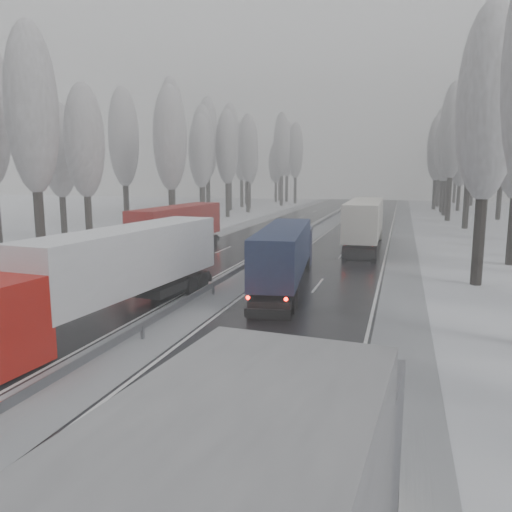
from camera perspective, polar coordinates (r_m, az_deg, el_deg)
The scene contains 48 objects.
carriageway_right at distance 36.42m, azimuth 8.61°, elevation -1.35°, with size 7.50×200.00×0.03m, color black.
carriageway_left at distance 39.19m, azimuth -6.78°, elevation -0.55°, with size 7.50×200.00×0.03m, color black.
median_slush at distance 37.46m, azimuth 0.63°, elevation -0.94°, with size 3.00×200.00×0.04m, color #999CA0.
shoulder_right at distance 36.12m, azimuth 16.42°, elevation -1.71°, with size 2.40×200.00×0.04m, color #999CA0.
shoulder_left at distance 41.36m, azimuth -13.10°, elevation -0.21°, with size 2.40×200.00×0.04m, color #999CA0.
median_guardrail at distance 37.35m, azimuth 0.63°, elevation -0.07°, with size 0.12×200.00×0.76m.
tree_18 at distance 33.08m, azimuth 25.05°, elevation 15.43°, with size 3.60×3.60×16.58m.
tree_22 at distance 51.70m, azimuth 24.75°, elevation 12.43°, with size 3.60×3.60×15.86m.
tree_24 at distance 57.43m, azimuth 25.06°, elevation 14.97°, with size 3.60×3.60×20.49m.
tree_26 at distance 67.41m, azimuth 23.40°, elevation 13.19°, with size 3.60×3.60×18.78m.
tree_28 at distance 77.93m, azimuth 21.55°, elevation 13.07°, with size 3.60×3.60×19.62m.
tree_29 at distance 82.75m, azimuth 26.46°, elevation 11.83°, with size 3.60×3.60×18.11m.
tree_30 at distance 87.58m, azimuth 21.10°, elevation 11.88°, with size 3.60×3.60×17.86m.
tree_31 at distance 92.20m, azimuth 24.65°, elevation 11.78°, with size 3.60×3.60×18.58m.
tree_32 at distance 95.04m, azimuth 20.76°, elevation 11.45°, with size 3.60×3.60×17.33m.
tree_33 at distance 99.22m, azimuth 22.36°, elevation 10.13°, with size 3.60×3.60×14.33m.
tree_34 at distance 102.08m, azimuth 19.96°, elevation 11.41°, with size 3.60×3.60×17.63m.
tree_35 at distance 106.98m, azimuth 24.86°, elevation 11.21°, with size 3.60×3.60×18.25m.
tree_36 at distance 112.05m, azimuth 20.38°, elevation 12.00°, with size 3.60×3.60×20.23m.
tree_37 at distance 116.57m, azimuth 23.66°, elevation 10.47°, with size 3.60×3.60×16.37m.
tree_38 at distance 122.63m, azimuth 20.81°, elevation 11.03°, with size 3.60×3.60×17.97m.
tree_39 at distance 126.80m, azimuth 21.94°, elevation 10.37°, with size 3.60×3.60×16.19m.
tree_58 at distance 39.40m, azimuth -24.24°, elevation 14.95°, with size 3.60×3.60×17.21m.
tree_60 at distance 48.49m, azimuth -19.01°, elevation 12.25°, with size 3.60×3.60×14.84m.
tree_61 at distance 55.10m, azimuth -21.54°, elevation 11.11°, with size 3.60×3.60×13.95m.
tree_62 at distance 54.84m, azimuth -9.81°, elevation 13.02°, with size 3.60×3.60×16.04m.
tree_63 at distance 62.14m, azimuth -14.89°, elevation 12.90°, with size 3.60×3.60×16.88m.
tree_64 at distance 64.77m, azimuth -9.75°, elevation 12.09°, with size 3.60×3.60×15.42m.
tree_65 at distance 69.32m, azimuth -9.69°, elevation 14.04°, with size 3.60×3.60×19.48m.
tree_66 at distance 73.50m, azimuth -6.31°, elevation 11.73°, with size 3.60×3.60×15.23m.
tree_67 at distance 77.78m, azimuth -6.14°, elevation 12.47°, with size 3.60×3.60×17.09m.
tree_68 at distance 79.29m, azimuth -3.33°, elevation 12.25°, with size 3.60×3.60×16.65m.
tree_69 at distance 84.83m, azimuth -5.57°, elevation 13.19°, with size 3.60×3.60×19.35m.
tree_70 at distance 88.77m, azimuth -0.94°, elevation 12.13°, with size 3.60×3.60×17.09m.
tree_71 at distance 94.15m, azimuth -3.04°, elevation 12.93°, with size 3.60×3.60×19.61m.
tree_72 at distance 98.41m, azimuth -0.77°, elevation 11.12°, with size 3.60×3.60×15.11m.
tree_73 at distance 103.14m, azimuth -1.67°, elevation 11.78°, with size 3.60×3.60×17.22m.
tree_74 at distance 107.93m, azimuth 2.96°, elevation 12.50°, with size 3.60×3.60×19.68m.
tree_75 at distance 114.18m, azimuth -1.12°, elevation 11.99°, with size 3.60×3.60×18.60m.
tree_76 at distance 116.83m, azimuth 4.55°, elevation 11.89°, with size 3.60×3.60×18.55m.
tree_77 at distance 121.89m, azimuth 2.30°, elevation 10.53°, with size 3.60×3.60×14.32m.
tree_78 at distance 124.04m, azimuth 3.57°, elevation 12.04°, with size 3.60×3.60×19.55m.
tree_79 at distance 128.50m, azimuth 2.73°, elevation 11.25°, with size 3.60×3.60×17.07m.
truck_blue_box at distance 29.68m, azimuth 3.42°, elevation 0.52°, with size 3.94×14.58×3.71m.
truck_cream_box at distance 46.24m, azimuth 12.38°, elevation 3.99°, with size 2.92×17.21×4.40m.
box_truck_distant at distance 81.36m, azimuth 13.21°, elevation 5.27°, with size 2.45×6.86×2.52m.
truck_red_white at distance 23.89m, azimuth -15.69°, elevation -1.29°, with size 3.77×16.43×4.18m.
truck_red_red at distance 41.74m, azimuth -9.58°, elevation 3.23°, with size 2.83×15.80×4.04m.
Camera 1 is at (9.96, -5.49, 6.70)m, focal length 35.00 mm.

